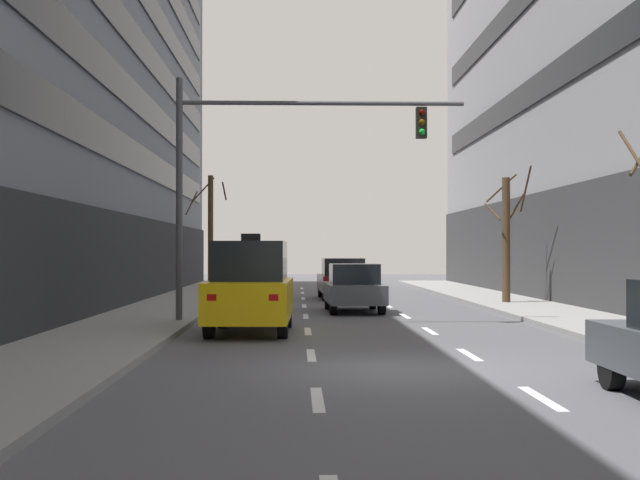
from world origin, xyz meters
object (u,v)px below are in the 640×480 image
traffic_signal_0 (264,158)px  street_tree_1 (506,237)px  street_tree_0 (210,230)px  car_driving_0 (343,279)px  car_driving_2 (354,288)px  taxi_driving_1 (251,287)px

traffic_signal_0 → street_tree_1: 11.78m
street_tree_0 → car_driving_0: bearing=-38.1°
car_driving_0 → car_driving_2: car_driving_0 is taller
street_tree_0 → car_driving_2: bearing=-64.6°
car_driving_2 → traffic_signal_0: 6.78m
car_driving_0 → taxi_driving_1: bearing=-101.4°
car_driving_0 → street_tree_1: 7.58m
traffic_signal_0 → street_tree_0: size_ratio=1.45×
taxi_driving_1 → street_tree_0: 19.91m
car_driving_2 → street_tree_0: street_tree_0 is taller
car_driving_0 → street_tree_0: (-5.90, 4.64, 2.11)m
car_driving_2 → traffic_signal_0: bearing=-118.9°
taxi_driving_1 → car_driving_2: bearing=67.7°
street_tree_0 → street_tree_1: size_ratio=1.10×
car_driving_0 → street_tree_0: bearing=141.9°
taxi_driving_1 → car_driving_2: size_ratio=1.10×
taxi_driving_1 → car_driving_2: (2.97, 7.25, -0.33)m
car_driving_0 → car_driving_2: size_ratio=1.08×
traffic_signal_0 → taxi_driving_1: bearing=-95.8°
street_tree_0 → street_tree_1: street_tree_0 is taller
car_driving_0 → street_tree_1: bearing=-39.9°
traffic_signal_0 → street_tree_0: (-3.13, 17.34, -1.54)m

